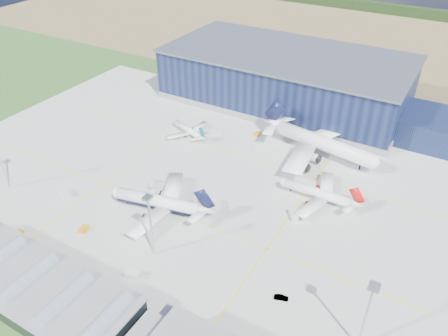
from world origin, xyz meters
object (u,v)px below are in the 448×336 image
airliner_navy (157,196)px  gse_cart_b (249,149)px  light_mast_center (150,217)px  airstair (157,186)px  airliner_red (317,189)px  gse_van_a (66,193)px  car_a (120,294)px  car_b (281,298)px  gse_cart_a (220,133)px  airliner_widebody (323,136)px  gse_tug_b (18,234)px  hangar (291,81)px  gse_tug_a (83,229)px  gse_van_b (294,215)px  gse_tug_c (257,134)px  gse_van_c (133,275)px  light_mast_east (369,307)px  airliner_regional (188,127)px

airliner_navy → gse_cart_b: 53.80m
light_mast_center → airstair: size_ratio=5.09×
airliner_red → gse_van_a: bearing=28.3°
car_a → car_b: size_ratio=0.88×
light_mast_center → gse_cart_a: 80.89m
airliner_navy → gse_cart_a: 59.67m
gse_cart_b → car_a: (4.67, -88.70, 0.04)m
airliner_red → airliner_widebody: 32.22m
light_mast_center → car_b: (42.02, 3.82, -14.76)m
airliner_red → gse_cart_a: size_ratio=11.91×
gse_cart_a → car_a: size_ratio=0.76×
gse_tug_b → gse_van_a: bearing=95.4°
hangar → airstair: bearing=-97.7°
light_mast_center → gse_cart_b: (-2.96, 70.70, -14.86)m
light_mast_center → airliner_red: 63.25m
light_mast_center → car_b: 44.70m
light_mast_center → car_a: size_ratio=6.43×
gse_tug_a → gse_tug_b: 21.30m
gse_van_a → car_a: bearing=-91.6°
gse_van_b → gse_tug_a: bearing=-178.7°
hangar → airliner_widebody: size_ratio=2.57×
light_mast_center → gse_tug_a: size_ratio=6.53×
airliner_widebody → car_b: 81.02m
airliner_navy → airliner_red: size_ratio=1.24×
airliner_widebody → gse_van_a: airliner_widebody is taller
airliner_navy → gse_van_a: 37.41m
gse_tug_c → airstair: (-14.55, -56.26, 0.72)m
hangar → gse_van_b: 95.13m
gse_van_a → gse_cart_a: gse_van_a is taller
gse_cart_a → gse_van_b: bearing=-34.6°
gse_cart_a → gse_cart_b: size_ratio=1.02×
car_b → gse_tug_c: bearing=12.1°
airliner_navy → gse_tug_b: bearing=34.0°
gse_tug_a → gse_cart_b: size_ratio=1.33×
gse_cart_b → car_b: 80.60m
gse_van_c → airstair: airstair is taller
gse_van_a → gse_tug_c: size_ratio=1.55×
gse_tug_b → gse_cart_b: size_ratio=1.24×
gse_tug_a → gse_cart_b: gse_tug_a is taller
airliner_widebody → gse_van_b: airliner_widebody is taller
airliner_red → car_a: size_ratio=9.03×
light_mast_center → car_a: (1.71, -18.00, -14.82)m
airliner_navy → car_a: bearing=98.6°
airliner_red → gse_van_b: (-3.22, -13.55, -4.08)m
gse_tug_a → light_mast_east: bearing=-11.3°
airliner_navy → gse_cart_b: (9.00, 52.70, -5.98)m
light_mast_east → gse_cart_a: bearing=138.3°
airliner_navy → gse_tug_a: 27.06m
airliner_regional → gse_van_a: bearing=96.6°
gse_cart_a → gse_van_c: bearing=-74.7°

